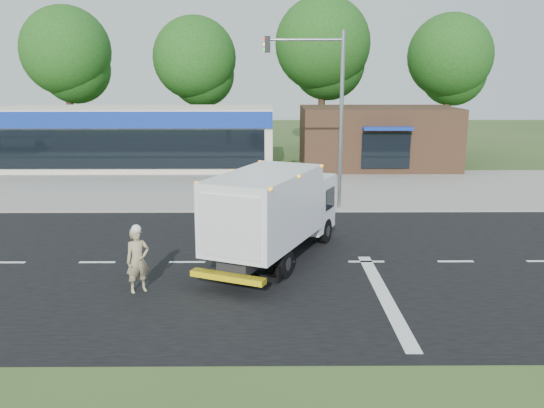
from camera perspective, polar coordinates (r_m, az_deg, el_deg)
The scene contains 11 objects.
ground at distance 19.34m, azimuth 0.48°, elevation -5.79°, with size 120.00×120.00×0.00m, color #385123.
road_asphalt at distance 19.34m, azimuth 0.48°, elevation -5.78°, with size 60.00×14.00×0.02m, color black.
sidewalk at distance 27.22m, azimuth 0.21°, elevation -0.15°, with size 60.00×2.40×0.12m, color gray.
parking_apron at distance 32.91m, azimuth 0.10°, elevation 2.03°, with size 60.00×9.00×0.02m, color gray.
lane_markings at distance 18.13m, azimuth 4.85°, elevation -7.07°, with size 55.20×7.00×0.01m.
ems_box_truck at distance 19.04m, azimuth 0.20°, elevation -0.43°, with size 4.84×7.35×3.13m.
emergency_worker at distance 16.97m, azimuth -13.16°, elevation -5.35°, with size 0.83×0.74×2.01m.
retail_strip_mall at distance 39.45m, azimuth -13.25°, elevation 6.44°, with size 18.00×6.20×4.00m.
brown_storefront at distance 39.22m, azimuth 10.37°, elevation 6.51°, with size 10.00×6.70×4.00m.
traffic_signal_pole at distance 26.09m, azimuth 5.49°, elevation 10.02°, with size 3.51×0.25×8.00m.
background_trees at distance 46.51m, azimuth -1.14°, elevation 14.32°, with size 36.77×7.39×12.10m.
Camera 1 is at (-0.30, -18.32, 6.18)m, focal length 38.00 mm.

